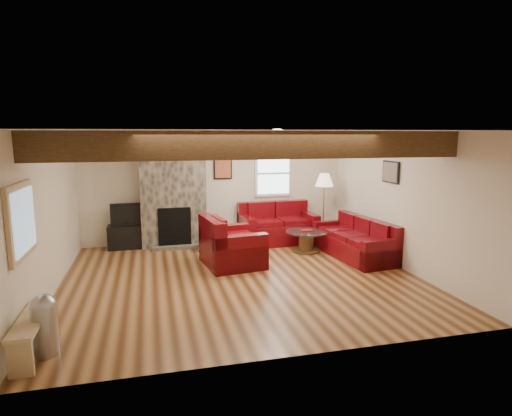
{
  "coord_description": "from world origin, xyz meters",
  "views": [
    {
      "loc": [
        -1.47,
        -6.95,
        2.45
      ],
      "look_at": [
        0.36,
        0.4,
        1.15
      ],
      "focal_mm": 30.0,
      "sensor_mm": 36.0,
      "label": 1
    }
  ],
  "objects": [
    {
      "name": "room",
      "position": [
        0.0,
        0.0,
        1.25
      ],
      "size": [
        8.0,
        8.0,
        8.0
      ],
      "color": "#553016",
      "rests_on": "ground"
    },
    {
      "name": "oak_beam",
      "position": [
        0.0,
        -1.25,
        2.31
      ],
      "size": [
        6.0,
        0.36,
        0.38
      ],
      "primitive_type": "cube",
      "color": "#331C0F",
      "rests_on": "room"
    },
    {
      "name": "chimney_breast",
      "position": [
        -1.0,
        2.49,
        1.22
      ],
      "size": [
        1.4,
        0.67,
        2.5
      ],
      "color": "#342E28",
      "rests_on": "floor"
    },
    {
      "name": "back_window",
      "position": [
        1.35,
        2.71,
        1.55
      ],
      "size": [
        0.9,
        0.08,
        1.1
      ],
      "primitive_type": null,
      "color": "silver",
      "rests_on": "room"
    },
    {
      "name": "hatch_window",
      "position": [
        -2.96,
        -1.5,
        1.45
      ],
      "size": [
        0.08,
        1.0,
        0.9
      ],
      "primitive_type": null,
      "color": "tan",
      "rests_on": "room"
    },
    {
      "name": "ceiling_dome",
      "position": [
        0.9,
        0.9,
        2.44
      ],
      "size": [
        0.4,
        0.4,
        0.18
      ],
      "primitive_type": null,
      "color": "white",
      "rests_on": "room"
    },
    {
      "name": "artwork_back",
      "position": [
        0.15,
        2.71,
        1.7
      ],
      "size": [
        0.42,
        0.06,
        0.52
      ],
      "primitive_type": null,
      "color": "black",
      "rests_on": "room"
    },
    {
      "name": "artwork_right",
      "position": [
        2.96,
        0.3,
        1.75
      ],
      "size": [
        0.06,
        0.55,
        0.42
      ],
      "primitive_type": null,
      "color": "black",
      "rests_on": "room"
    },
    {
      "name": "sofa_three",
      "position": [
        2.48,
        0.74,
        0.39
      ],
      "size": [
        1.06,
        2.09,
        0.77
      ],
      "primitive_type": null,
      "rotation": [
        0.0,
        0.0,
        -1.46
      ],
      "color": "#4C050B",
      "rests_on": "floor"
    },
    {
      "name": "loveseat",
      "position": [
        1.33,
        2.23,
        0.45
      ],
      "size": [
        1.74,
        1.04,
        0.9
      ],
      "primitive_type": null,
      "rotation": [
        0.0,
        0.0,
        0.04
      ],
      "color": "#4C050B",
      "rests_on": "floor"
    },
    {
      "name": "armchair_red",
      "position": [
        -0.01,
        0.78,
        0.47
      ],
      "size": [
        1.16,
        1.28,
        0.93
      ],
      "primitive_type": null,
      "rotation": [
        0.0,
        0.0,
        1.72
      ],
      "color": "#4C050B",
      "rests_on": "floor"
    },
    {
      "name": "coffee_table",
      "position": [
        1.69,
        1.33,
        0.22
      ],
      "size": [
        0.89,
        0.89,
        0.47
      ],
      "color": "#4D3118",
      "rests_on": "floor"
    },
    {
      "name": "tv_cabinet",
      "position": [
        -1.9,
        2.53,
        0.26
      ],
      "size": [
        1.02,
        0.41,
        0.51
      ],
      "primitive_type": "cube",
      "color": "black",
      "rests_on": "floor"
    },
    {
      "name": "television",
      "position": [
        -1.9,
        2.53,
        0.76
      ],
      "size": [
        0.86,
        0.11,
        0.49
      ],
      "primitive_type": "imported",
      "color": "black",
      "rests_on": "tv_cabinet"
    },
    {
      "name": "floor_lamp",
      "position": [
        2.33,
        1.96,
        1.36
      ],
      "size": [
        0.41,
        0.41,
        1.59
      ],
      "color": "tan",
      "rests_on": "floor"
    },
    {
      "name": "pine_bench",
      "position": [
        -2.83,
        -1.95,
        0.21
      ],
      "size": [
        0.27,
        1.14,
        0.43
      ],
      "primitive_type": null,
      "color": "tan",
      "rests_on": "floor"
    },
    {
      "name": "pedal_bin",
      "position": [
        -2.68,
        -2.03,
        0.36
      ],
      "size": [
        0.36,
        0.36,
        0.71
      ],
      "primitive_type": null,
      "rotation": [
        0.0,
        0.0,
        0.34
      ],
      "color": "#A9AAAE",
      "rests_on": "floor"
    },
    {
      "name": "coal_bucket",
      "position": [
        -0.4,
        1.88,
        0.14
      ],
      "size": [
        0.3,
        0.3,
        0.29
      ],
      "primitive_type": null,
      "color": "gray",
      "rests_on": "floor"
    }
  ]
}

